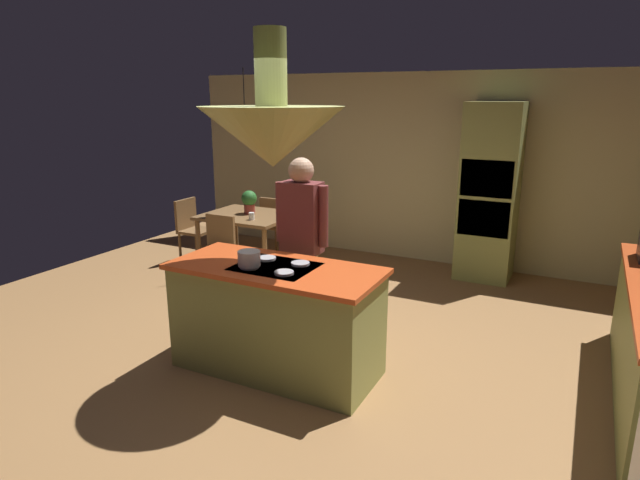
{
  "coord_description": "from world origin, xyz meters",
  "views": [
    {
      "loc": [
        2.16,
        -3.67,
        2.24
      ],
      "look_at": [
        0.1,
        0.4,
        1.0
      ],
      "focal_mm": 29.89,
      "sensor_mm": 36.0,
      "label": 1
    }
  ],
  "objects_px": {
    "chair_facing_island": "(216,246)",
    "potted_plant_on_table": "(249,201)",
    "chair_by_back_wall": "(277,223)",
    "oven_tower": "(490,193)",
    "person_at_island": "(302,237)",
    "cup_on_table": "(252,216)",
    "chair_at_corner": "(192,226)",
    "cooking_pot_on_cooktop": "(249,258)",
    "kitchen_island": "(276,318)",
    "dining_table": "(249,222)"
  },
  "relations": [
    {
      "from": "chair_facing_island",
      "to": "potted_plant_on_table",
      "type": "xyz_separation_m",
      "value": [
        -0.02,
        0.75,
        0.42
      ]
    },
    {
      "from": "chair_by_back_wall",
      "to": "chair_facing_island",
      "type": "bearing_deg",
      "value": 90.0
    },
    {
      "from": "potted_plant_on_table",
      "to": "chair_facing_island",
      "type": "bearing_deg",
      "value": -88.59
    },
    {
      "from": "oven_tower",
      "to": "person_at_island",
      "type": "bearing_deg",
      "value": -115.23
    },
    {
      "from": "oven_tower",
      "to": "potted_plant_on_table",
      "type": "distance_m",
      "value": 3.02
    },
    {
      "from": "oven_tower",
      "to": "chair_facing_island",
      "type": "relative_size",
      "value": 2.5
    },
    {
      "from": "oven_tower",
      "to": "cup_on_table",
      "type": "xyz_separation_m",
      "value": [
        -2.59,
        -1.38,
        -0.28
      ]
    },
    {
      "from": "chair_at_corner",
      "to": "cooking_pot_on_cooktop",
      "type": "relative_size",
      "value": 4.83
    },
    {
      "from": "oven_tower",
      "to": "person_at_island",
      "type": "distance_m",
      "value": 2.86
    },
    {
      "from": "person_at_island",
      "to": "cup_on_table",
      "type": "bearing_deg",
      "value": 138.65
    },
    {
      "from": "potted_plant_on_table",
      "to": "cup_on_table",
      "type": "bearing_deg",
      "value": -51.89
    },
    {
      "from": "chair_by_back_wall",
      "to": "potted_plant_on_table",
      "type": "height_order",
      "value": "potted_plant_on_table"
    },
    {
      "from": "kitchen_island",
      "to": "oven_tower",
      "type": "relative_size",
      "value": 0.8
    },
    {
      "from": "chair_by_back_wall",
      "to": "chair_at_corner",
      "type": "distance_m",
      "value": 1.17
    },
    {
      "from": "oven_tower",
      "to": "cup_on_table",
      "type": "bearing_deg",
      "value": -151.97
    },
    {
      "from": "dining_table",
      "to": "cooking_pot_on_cooktop",
      "type": "bearing_deg",
      "value": -55.37
    },
    {
      "from": "kitchen_island",
      "to": "cooking_pot_on_cooktop",
      "type": "distance_m",
      "value": 0.57
    },
    {
      "from": "chair_facing_island",
      "to": "cup_on_table",
      "type": "xyz_separation_m",
      "value": [
        0.21,
        0.46,
        0.3
      ]
    },
    {
      "from": "person_at_island",
      "to": "potted_plant_on_table",
      "type": "height_order",
      "value": "person_at_island"
    },
    {
      "from": "kitchen_island",
      "to": "chair_by_back_wall",
      "type": "height_order",
      "value": "kitchen_island"
    },
    {
      "from": "person_at_island",
      "to": "chair_at_corner",
      "type": "bearing_deg",
      "value": 150.29
    },
    {
      "from": "kitchen_island",
      "to": "chair_by_back_wall",
      "type": "bearing_deg",
      "value": 121.35
    },
    {
      "from": "person_at_island",
      "to": "chair_by_back_wall",
      "type": "bearing_deg",
      "value": 126.6
    },
    {
      "from": "oven_tower",
      "to": "cooking_pot_on_cooktop",
      "type": "xyz_separation_m",
      "value": [
        -1.26,
        -3.37,
        -0.09
      ]
    },
    {
      "from": "chair_by_back_wall",
      "to": "dining_table",
      "type": "bearing_deg",
      "value": 90.0
    },
    {
      "from": "chair_at_corner",
      "to": "cooking_pot_on_cooktop",
      "type": "bearing_deg",
      "value": -131.94
    },
    {
      "from": "dining_table",
      "to": "potted_plant_on_table",
      "type": "xyz_separation_m",
      "value": [
        -0.02,
        0.06,
        0.26
      ]
    },
    {
      "from": "oven_tower",
      "to": "chair_facing_island",
      "type": "bearing_deg",
      "value": -146.78
    },
    {
      "from": "cup_on_table",
      "to": "dining_table",
      "type": "bearing_deg",
      "value": 132.12
    },
    {
      "from": "chair_facing_island",
      "to": "potted_plant_on_table",
      "type": "bearing_deg",
      "value": 91.41
    },
    {
      "from": "person_at_island",
      "to": "chair_by_back_wall",
      "type": "relative_size",
      "value": 1.97
    },
    {
      "from": "person_at_island",
      "to": "chair_at_corner",
      "type": "xyz_separation_m",
      "value": [
        -2.52,
        1.44,
        -0.48
      ]
    },
    {
      "from": "cup_on_table",
      "to": "cooking_pot_on_cooktop",
      "type": "xyz_separation_m",
      "value": [
        1.33,
        -2.0,
        0.19
      ]
    },
    {
      "from": "kitchen_island",
      "to": "cooking_pot_on_cooktop",
      "type": "height_order",
      "value": "cooking_pot_on_cooktop"
    },
    {
      "from": "cup_on_table",
      "to": "cooking_pot_on_cooktop",
      "type": "height_order",
      "value": "cooking_pot_on_cooktop"
    },
    {
      "from": "dining_table",
      "to": "chair_facing_island",
      "type": "relative_size",
      "value": 1.3
    },
    {
      "from": "kitchen_island",
      "to": "chair_facing_island",
      "type": "xyz_separation_m",
      "value": [
        -1.7,
        1.41,
        0.04
      ]
    },
    {
      "from": "cooking_pot_on_cooktop",
      "to": "chair_at_corner",
      "type": "bearing_deg",
      "value": 138.06
    },
    {
      "from": "dining_table",
      "to": "chair_at_corner",
      "type": "xyz_separation_m",
      "value": [
        -0.94,
        -0.0,
        -0.16
      ]
    },
    {
      "from": "dining_table",
      "to": "chair_facing_island",
      "type": "bearing_deg",
      "value": -90.0
    },
    {
      "from": "dining_table",
      "to": "potted_plant_on_table",
      "type": "distance_m",
      "value": 0.27
    },
    {
      "from": "person_at_island",
      "to": "chair_facing_island",
      "type": "height_order",
      "value": "person_at_island"
    },
    {
      "from": "chair_facing_island",
      "to": "chair_at_corner",
      "type": "bearing_deg",
      "value": 143.77
    },
    {
      "from": "kitchen_island",
      "to": "cup_on_table",
      "type": "distance_m",
      "value": 2.41
    },
    {
      "from": "oven_tower",
      "to": "person_at_island",
      "type": "height_order",
      "value": "oven_tower"
    },
    {
      "from": "dining_table",
      "to": "cooking_pot_on_cooktop",
      "type": "distance_m",
      "value": 2.73
    },
    {
      "from": "potted_plant_on_table",
      "to": "cup_on_table",
      "type": "height_order",
      "value": "potted_plant_on_table"
    },
    {
      "from": "chair_at_corner",
      "to": "cooking_pot_on_cooktop",
      "type": "distance_m",
      "value": 3.37
    },
    {
      "from": "dining_table",
      "to": "cooking_pot_on_cooktop",
      "type": "height_order",
      "value": "cooking_pot_on_cooktop"
    },
    {
      "from": "kitchen_island",
      "to": "person_at_island",
      "type": "xyz_separation_m",
      "value": [
        -0.12,
        0.66,
        0.53
      ]
    }
  ]
}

